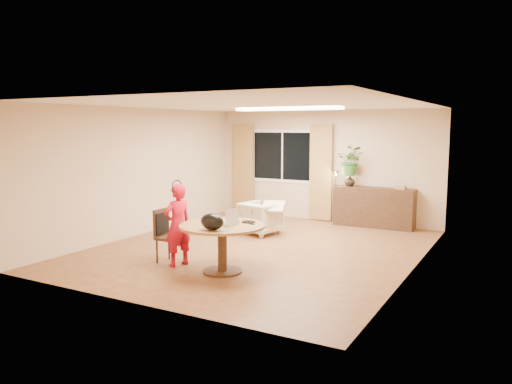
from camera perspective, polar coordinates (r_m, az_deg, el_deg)
floor at (r=9.18m, az=0.33°, el=-6.50°), size 6.50×6.50×0.00m
ceiling at (r=8.91m, az=0.34°, el=9.94°), size 6.50×6.50×0.00m
wall_back at (r=11.90m, az=7.84°, el=2.99°), size 5.50×0.00×5.50m
wall_left at (r=10.54m, az=-12.93°, el=2.30°), size 0.00×6.50×6.50m
wall_right at (r=8.02m, az=17.87°, el=0.55°), size 0.00×6.50×6.50m
window at (r=12.30m, az=3.03°, el=4.13°), size 1.70×0.03×1.30m
curtain_left at (r=12.75m, az=-1.38°, el=2.65°), size 0.55×0.08×2.25m
curtain_right at (r=11.84m, az=7.44°, el=2.22°), size 0.55×0.08×2.25m
ceiling_panel at (r=9.98m, az=3.68°, el=9.46°), size 2.20×0.35×0.05m
dining_table at (r=7.62m, az=-3.88°, el=-4.90°), size 1.31×1.31×0.74m
dining_chair at (r=8.31m, az=-9.78°, el=-4.99°), size 0.42×0.39×0.88m
child at (r=8.06m, az=-8.93°, el=-3.75°), size 0.56×0.45×1.32m
laptop at (r=7.60m, az=-3.83°, el=-2.72°), size 0.42×0.31×0.26m
tumbler at (r=7.74m, az=-2.18°, el=-3.13°), size 0.07×0.07×0.10m
wine_glass at (r=7.56m, az=-0.44°, el=-2.92°), size 0.09×0.09×0.22m
pot_lid at (r=7.74m, az=-0.85°, el=-3.37°), size 0.26×0.26×0.03m
handbag at (r=7.17m, az=-5.04°, el=-3.41°), size 0.37×0.22×0.25m
armchair at (r=10.36m, az=0.52°, el=-2.98°), size 0.86×0.88×0.67m
throw at (r=10.16m, az=1.97°, el=-1.19°), size 0.60×0.66×0.03m
sideboard at (r=11.38m, az=13.32°, el=-1.71°), size 1.76×0.43×0.88m
vase at (r=11.46m, az=10.67°, el=1.27°), size 0.30×0.30×0.25m
bouquet at (r=11.42m, az=10.79°, el=3.53°), size 0.66×0.59×0.66m
book_stack at (r=11.17m, az=16.21°, el=0.53°), size 0.22×0.17×0.09m
desk_lamp at (r=11.51m, az=9.13°, el=1.58°), size 0.18×0.18×0.35m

